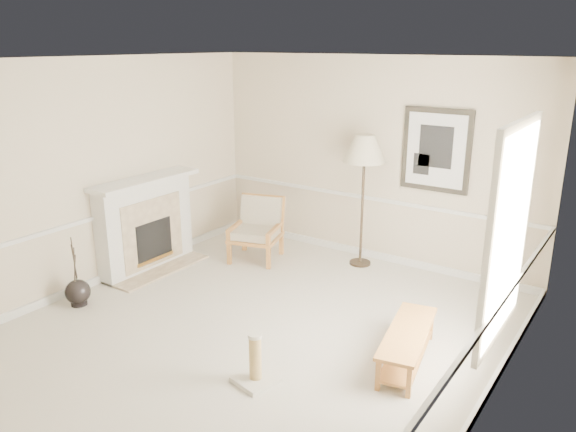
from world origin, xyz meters
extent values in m
plane|color=silver|center=(0.00, 0.00, 0.00)|extent=(5.50, 5.50, 0.00)
cube|color=beige|center=(0.00, 2.75, 1.45)|extent=(5.00, 0.04, 2.90)
cube|color=beige|center=(-2.50, 0.00, 1.45)|extent=(0.04, 5.50, 2.90)
cube|color=beige|center=(2.50, 0.00, 1.45)|extent=(0.04, 5.50, 2.90)
cube|color=white|center=(0.00, 0.00, 2.90)|extent=(5.00, 5.50, 0.04)
cube|color=white|center=(0.00, 2.73, 0.05)|extent=(4.95, 0.04, 0.10)
cube|color=white|center=(0.00, 2.73, 0.90)|extent=(4.95, 0.04, 0.05)
cube|color=white|center=(2.46, 0.40, 1.50)|extent=(0.03, 1.20, 1.80)
cube|color=white|center=(2.45, 0.40, 1.50)|extent=(0.05, 1.34, 1.94)
cube|color=black|center=(0.95, 2.72, 1.70)|extent=(0.92, 0.04, 1.10)
cube|color=white|center=(0.95, 2.69, 1.70)|extent=(0.78, 0.01, 0.96)
cube|color=black|center=(0.95, 2.69, 1.75)|extent=(0.45, 0.01, 0.55)
cube|color=white|center=(-2.36, 0.60, 0.62)|extent=(0.28, 1.50, 1.25)
cube|color=white|center=(-2.31, 0.60, 1.28)|extent=(0.46, 1.64, 0.06)
cube|color=#C6B28E|center=(-2.21, 0.60, 0.55)|extent=(0.02, 1.05, 0.95)
cube|color=black|center=(-2.20, 0.60, 0.42)|extent=(0.02, 0.62, 0.58)
cube|color=#B9893D|center=(-2.20, 0.60, 0.16)|extent=(0.01, 0.66, 0.05)
cube|color=#C6B28E|center=(-2.20, 0.60, 0.01)|extent=(0.60, 1.50, 0.03)
sphere|color=black|center=(-2.15, -0.71, 0.17)|extent=(0.30, 0.30, 0.30)
cylinder|color=black|center=(-2.15, -0.71, 0.04)|extent=(0.19, 0.19, 0.09)
cylinder|color=black|center=(-2.15, -0.71, 0.57)|extent=(0.10, 0.10, 0.47)
cylinder|color=black|center=(-2.15, -0.71, 0.53)|extent=(0.12, 0.12, 0.39)
cylinder|color=black|center=(-2.15, -0.71, 0.60)|extent=(0.06, 0.06, 0.56)
cube|color=#AE8538|center=(-1.48, 1.34, 0.18)|extent=(0.07, 0.07, 0.37)
cube|color=#AE8538|center=(-1.66, 1.90, 0.18)|extent=(0.07, 0.07, 0.37)
cube|color=#AE8538|center=(-0.91, 1.51, 0.18)|extent=(0.07, 0.07, 0.37)
cube|color=#AE8538|center=(-1.09, 2.08, 0.18)|extent=(0.07, 0.07, 0.37)
cube|color=#AE8538|center=(-1.29, 1.71, 0.34)|extent=(0.84, 0.84, 0.05)
cube|color=#AE8538|center=(-1.38, 2.00, 0.63)|extent=(0.69, 0.35, 0.53)
cube|color=#AE8538|center=(-1.57, 1.62, 0.50)|extent=(0.25, 0.66, 0.05)
cube|color=#AE8538|center=(-1.00, 1.80, 0.50)|extent=(0.25, 0.66, 0.05)
cube|color=white|center=(-1.29, 1.71, 0.42)|extent=(0.77, 0.77, 0.12)
cube|color=white|center=(-1.36, 1.95, 0.65)|extent=(0.64, 0.36, 0.47)
cylinder|color=black|center=(0.07, 2.40, 0.02)|extent=(0.30, 0.30, 0.03)
cylinder|color=black|center=(0.07, 2.40, 0.87)|extent=(0.04, 0.04, 1.68)
cone|color=beige|center=(0.07, 2.40, 1.68)|extent=(0.59, 0.59, 0.37)
cube|color=#AE8538|center=(1.65, 0.33, 0.34)|extent=(0.60, 1.29, 0.04)
cube|color=#AE8538|center=(1.65, 0.33, 0.09)|extent=(0.53, 1.19, 0.03)
cube|color=#AE8538|center=(1.61, -0.25, 0.16)|extent=(0.05, 0.05, 0.32)
cube|color=#AE8538|center=(1.89, -0.20, 0.16)|extent=(0.05, 0.05, 0.32)
cube|color=#AE8538|center=(1.40, 0.86, 0.16)|extent=(0.05, 0.05, 0.32)
cube|color=#AE8538|center=(1.68, 0.91, 0.16)|extent=(0.05, 0.05, 0.32)
cube|color=silver|center=(0.61, -0.78, 0.02)|extent=(0.42, 0.42, 0.04)
cylinder|color=tan|center=(0.61, -0.78, 0.26)|extent=(0.12, 0.12, 0.43)
cylinder|color=silver|center=(0.61, -0.78, 0.49)|extent=(0.13, 0.13, 0.04)
camera|label=1|loc=(3.44, -4.39, 3.06)|focal=35.00mm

